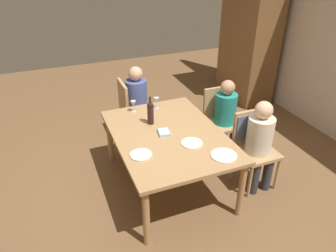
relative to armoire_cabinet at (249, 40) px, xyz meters
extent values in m
plane|color=brown|center=(1.92, -2.35, -1.10)|extent=(10.00, 10.00, 0.00)
cube|color=brown|center=(0.00, 0.00, -0.05)|extent=(1.10, 0.56, 2.10)
cube|color=#A87F51|center=(1.92, -2.35, -0.39)|extent=(1.65, 1.19, 0.04)
cylinder|color=#A87F51|center=(1.17, -2.87, -0.75)|extent=(0.07, 0.07, 0.69)
cylinder|color=#A87F51|center=(2.68, -2.87, -0.75)|extent=(0.07, 0.07, 0.69)
cylinder|color=#A87F51|center=(1.17, -1.82, -0.75)|extent=(0.07, 0.07, 0.69)
cylinder|color=#A87F51|center=(2.68, -1.82, -0.75)|extent=(0.07, 0.07, 0.69)
cylinder|color=tan|center=(2.49, -1.18, -0.88)|extent=(0.04, 0.04, 0.44)
cylinder|color=tan|center=(2.49, -1.56, -0.88)|extent=(0.04, 0.04, 0.44)
cylinder|color=tan|center=(2.11, -1.18, -0.88)|extent=(0.04, 0.04, 0.44)
cylinder|color=tan|center=(2.11, -1.56, -0.88)|extent=(0.04, 0.04, 0.44)
cube|color=tan|center=(2.30, -1.37, -0.64)|extent=(0.44, 0.44, 0.04)
cube|color=tan|center=(2.10, -1.37, -0.40)|extent=(0.04, 0.44, 0.44)
cube|color=#4C5B75|center=(2.10, -1.37, -0.38)|extent=(0.07, 0.40, 0.31)
cylinder|color=tan|center=(0.53, -2.16, -0.88)|extent=(0.04, 0.04, 0.44)
cylinder|color=tan|center=(0.91, -2.16, -0.88)|extent=(0.04, 0.04, 0.44)
cylinder|color=tan|center=(0.53, -2.54, -0.88)|extent=(0.04, 0.04, 0.44)
cylinder|color=tan|center=(0.91, -2.54, -0.88)|extent=(0.04, 0.04, 0.44)
cube|color=tan|center=(0.72, -2.35, -0.64)|extent=(0.44, 0.44, 0.04)
cube|color=tan|center=(0.72, -2.55, -0.40)|extent=(0.44, 0.04, 0.44)
cylinder|color=tan|center=(1.74, -1.18, -0.88)|extent=(0.04, 0.04, 0.44)
cylinder|color=tan|center=(1.74, -1.56, -0.88)|extent=(0.04, 0.04, 0.44)
cylinder|color=tan|center=(1.36, -1.18, -0.88)|extent=(0.04, 0.04, 0.44)
cylinder|color=tan|center=(1.36, -1.56, -0.88)|extent=(0.04, 0.04, 0.44)
cube|color=tan|center=(1.55, -1.37, -0.64)|extent=(0.44, 0.44, 0.04)
cube|color=tan|center=(1.35, -1.37, -0.40)|extent=(0.04, 0.44, 0.44)
cylinder|color=#33333D|center=(2.43, -1.28, -0.87)|extent=(0.11, 0.11, 0.46)
cylinder|color=#33333D|center=(2.43, -1.46, -0.87)|extent=(0.11, 0.11, 0.46)
cylinder|color=beige|center=(2.30, -1.37, -0.41)|extent=(0.30, 0.30, 0.46)
sphere|color=beige|center=(2.30, -1.37, -0.08)|extent=(0.20, 0.20, 0.20)
cylinder|color=#33333D|center=(0.63, -2.20, -0.87)|extent=(0.11, 0.11, 0.46)
cylinder|color=#33333D|center=(0.81, -2.20, -0.87)|extent=(0.11, 0.11, 0.46)
cylinder|color=#475699|center=(0.72, -2.35, -0.40)|extent=(0.30, 0.30, 0.47)
sphere|color=tan|center=(0.72, -2.35, -0.07)|extent=(0.20, 0.20, 0.20)
cylinder|color=#33333D|center=(1.69, -1.28, -0.87)|extent=(0.10, 0.10, 0.46)
cylinder|color=#33333D|center=(1.69, -1.46, -0.87)|extent=(0.10, 0.10, 0.46)
cylinder|color=teal|center=(1.55, -1.37, -0.42)|extent=(0.29, 0.29, 0.44)
sphere|color=tan|center=(1.55, -1.37, -0.10)|extent=(0.19, 0.19, 0.19)
cylinder|color=black|center=(1.63, -2.45, -0.25)|extent=(0.08, 0.08, 0.23)
sphere|color=black|center=(1.63, -2.45, -0.13)|extent=(0.08, 0.08, 0.08)
cylinder|color=black|center=(1.63, -2.45, -0.07)|extent=(0.03, 0.03, 0.10)
cylinder|color=silver|center=(1.27, -2.24, -0.37)|extent=(0.06, 0.06, 0.00)
cylinder|color=silver|center=(1.27, -2.24, -0.33)|extent=(0.01, 0.01, 0.07)
cone|color=silver|center=(1.27, -2.24, -0.26)|extent=(0.07, 0.07, 0.07)
cylinder|color=silver|center=(1.25, -2.54, -0.37)|extent=(0.06, 0.06, 0.00)
cylinder|color=silver|center=(1.25, -2.54, -0.33)|extent=(0.01, 0.01, 0.07)
cone|color=silver|center=(1.25, -2.54, -0.26)|extent=(0.07, 0.07, 0.07)
cylinder|color=silver|center=(2.21, -2.76, -0.36)|extent=(0.23, 0.23, 0.01)
cylinder|color=white|center=(2.54, -1.99, -0.36)|extent=(0.27, 0.27, 0.01)
cylinder|color=white|center=(2.21, -2.19, -0.36)|extent=(0.23, 0.23, 0.01)
cube|color=#ADC6D6|center=(1.90, -2.39, -0.35)|extent=(0.18, 0.15, 0.03)
camera|label=1|loc=(4.74, -3.48, 1.47)|focal=33.78mm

